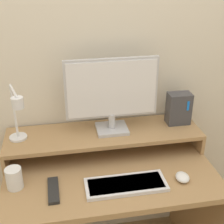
# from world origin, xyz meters

# --- Properties ---
(wall_back) EXTENTS (6.00, 0.05, 2.50)m
(wall_back) POSITION_xyz_m (0.00, 0.66, 1.25)
(wall_back) COLOR beige
(wall_back) RESTS_ON ground_plane
(desk) EXTENTS (1.04, 0.62, 0.73)m
(desk) POSITION_xyz_m (0.00, 0.31, 0.50)
(desk) COLOR #A87F51
(desk) RESTS_ON ground_plane
(monitor_shelf) EXTENTS (1.04, 0.28, 0.11)m
(monitor_shelf) POSITION_xyz_m (0.00, 0.48, 0.82)
(monitor_shelf) COLOR #A87F51
(monitor_shelf) RESTS_ON desk
(monitor) EXTENTS (0.48, 0.15, 0.40)m
(monitor) POSITION_xyz_m (0.04, 0.49, 1.06)
(monitor) COLOR #BCBCC1
(monitor) RESTS_ON monitor_shelf
(desk_lamp) EXTENTS (0.12, 0.23, 0.30)m
(desk_lamp) POSITION_xyz_m (-0.42, 0.42, 1.01)
(desk_lamp) COLOR silver
(desk_lamp) RESTS_ON monitor_shelf
(router_dock) EXTENTS (0.13, 0.08, 0.18)m
(router_dock) POSITION_xyz_m (0.42, 0.51, 0.93)
(router_dock) COLOR #3D3D42
(router_dock) RESTS_ON monitor_shelf
(keyboard) EXTENTS (0.38, 0.15, 0.02)m
(keyboard) POSITION_xyz_m (0.05, 0.16, 0.74)
(keyboard) COLOR silver
(keyboard) RESTS_ON desk
(mouse) EXTENTS (0.06, 0.08, 0.04)m
(mouse) POSITION_xyz_m (0.32, 0.16, 0.74)
(mouse) COLOR white
(mouse) RESTS_ON desk
(remote_control) EXTENTS (0.05, 0.17, 0.02)m
(remote_control) POSITION_xyz_m (-0.28, 0.18, 0.73)
(remote_control) COLOR black
(remote_control) RESTS_ON desk
(mug) EXTENTS (0.07, 0.07, 0.10)m
(mug) POSITION_xyz_m (-0.45, 0.25, 0.78)
(mug) COLOR white
(mug) RESTS_ON desk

